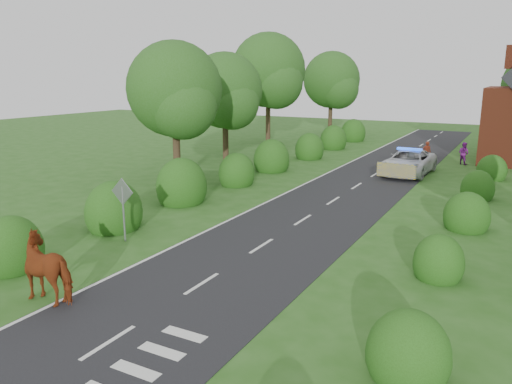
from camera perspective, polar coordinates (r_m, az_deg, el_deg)
The scene contains 14 objects.
ground at distance 15.93m, azimuth -6.21°, elevation -10.43°, with size 120.00×120.00×0.00m, color #295B19.
road at distance 28.93m, azimuth 10.83°, elevation 0.28°, with size 6.00×70.00×0.02m, color black.
road_markings at distance 27.55m, azimuth 6.34°, elevation -0.18°, with size 4.96×70.00×0.01m.
hedgerow_left at distance 28.51m, azimuth -3.75°, elevation 1.82°, with size 2.75×50.41×3.00m.
hedgerow_right at distance 23.95m, azimuth 23.22°, elevation -1.93°, with size 2.10×45.78×2.10m.
tree_left_a at distance 29.95m, azimuth -9.08°, elevation 11.09°, with size 5.74×5.60×8.38m.
tree_left_b at distance 37.41m, azimuth -3.36°, elevation 11.16°, with size 5.74×5.60×8.07m.
tree_left_c at distance 46.80m, azimuth 1.66°, elevation 13.41°, with size 6.97×6.80×10.22m.
tree_left_d at distance 55.05m, azimuth 8.82°, elevation 12.30°, with size 6.15×6.00×8.89m.
road_sign at distance 19.90m, azimuth -14.98°, elevation -0.94°, with size 1.06×0.08×2.53m.
cow at distance 15.77m, azimuth -22.29°, elevation -8.43°, with size 1.22×2.31×1.64m, color brown.
police_van at distance 34.21m, azimuth 17.04°, elevation 3.26°, with size 2.90×5.89×1.74m.
pedestrian_red at distance 39.11m, azimuth 18.93°, elevation 4.32°, with size 0.59×0.38×1.61m, color #BA3D23.
pedestrian_purple at distance 39.42m, azimuth 22.63°, elevation 4.10°, with size 0.80×0.62×1.64m, color #65156B.
Camera 1 is at (8.39, -11.95, 6.37)m, focal length 35.00 mm.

